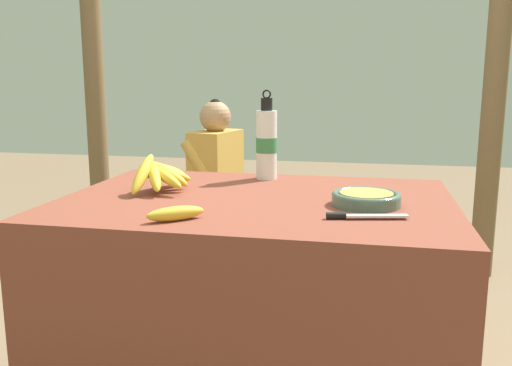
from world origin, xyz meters
TOP-DOWN VIEW (x-y plane):
  - market_counter at (0.00, 0.00)m, footprint 1.29×0.92m
  - banana_bunch_ripe at (-0.35, 0.03)m, footprint 0.19×0.29m
  - serving_bowl at (0.36, -0.04)m, footprint 0.21×0.21m
  - water_bottle at (-0.03, 0.35)m, footprint 0.08×0.08m
  - loose_banana_front at (-0.16, -0.34)m, footprint 0.16×0.14m
  - knife at (0.33, -0.22)m, footprint 0.23×0.07m
  - wooden_bench at (-0.18, 1.29)m, footprint 1.81×0.32m
  - seated_vendor at (-0.54, 1.27)m, footprint 0.45×0.42m
  - banana_bunch_green at (0.34, 1.30)m, footprint 0.17×0.26m
  - support_post_near at (-1.43, 1.62)m, footprint 0.13×0.13m
  - support_post_far at (1.06, 1.62)m, footprint 0.13×0.13m

SIDE VIEW (x-z plane):
  - wooden_bench at x=-0.18m, z-range 0.15..0.57m
  - market_counter at x=0.00m, z-range 0.00..0.78m
  - banana_bunch_green at x=0.34m, z-range 0.42..0.54m
  - seated_vendor at x=-0.54m, z-range 0.08..1.14m
  - knife at x=0.33m, z-range 0.78..0.80m
  - loose_banana_front at x=-0.16m, z-range 0.78..0.82m
  - serving_bowl at x=0.36m, z-range 0.78..0.83m
  - banana_bunch_ripe at x=-0.35m, z-range 0.77..0.92m
  - water_bottle at x=-0.03m, z-range 0.75..1.10m
  - support_post_near at x=-1.43m, z-range 0.00..2.23m
  - support_post_far at x=1.06m, z-range 0.00..2.23m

